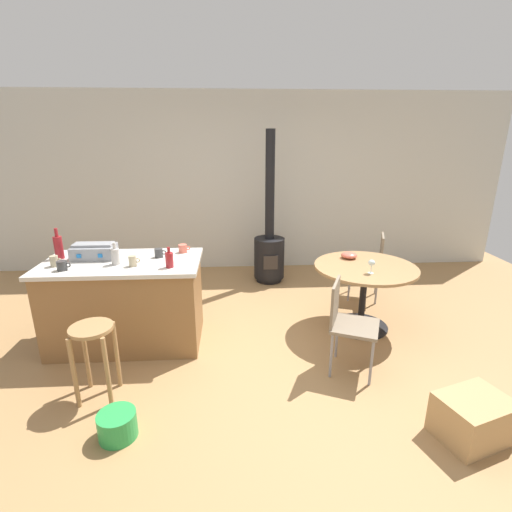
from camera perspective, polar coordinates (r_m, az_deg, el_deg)
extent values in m
plane|color=#A37A4C|center=(3.74, 1.10, -15.58)|extent=(8.80, 8.80, 0.00)
cube|color=beige|center=(5.96, -0.98, 10.97)|extent=(8.00, 0.10, 2.70)
cube|color=olive|center=(4.08, -19.03, -6.90)|extent=(1.46, 0.77, 0.85)
cube|color=beige|center=(3.92, -19.68, -0.98)|extent=(1.52, 0.83, 0.04)
cylinder|color=#A37A4C|center=(3.47, -20.36, -13.82)|extent=(0.04, 0.04, 0.61)
cylinder|color=#A37A4C|center=(3.55, -24.36, -13.58)|extent=(0.04, 0.04, 0.61)
cylinder|color=#A37A4C|center=(3.36, -25.86, -15.75)|extent=(0.04, 0.04, 0.61)
cylinder|color=#A37A4C|center=(3.27, -21.61, -16.09)|extent=(0.04, 0.04, 0.61)
cylinder|color=#A37A4C|center=(3.26, -23.73, -10.01)|extent=(0.34, 0.34, 0.03)
cylinder|color=black|center=(4.47, 15.49, -10.17)|extent=(0.60, 0.60, 0.02)
cylinder|color=black|center=(4.33, 15.86, -6.20)|extent=(0.07, 0.07, 0.70)
cylinder|color=#A37A4C|center=(4.19, 16.28, -1.63)|extent=(1.09, 1.09, 0.03)
cube|color=#7F705B|center=(5.08, 16.15, -1.16)|extent=(0.51, 0.51, 0.03)
cube|color=#7F705B|center=(5.03, 18.50, 0.81)|extent=(0.14, 0.35, 0.40)
cylinder|color=gray|center=(5.01, 17.83, -4.55)|extent=(0.02, 0.02, 0.45)
cylinder|color=gray|center=(5.33, 17.77, -3.20)|extent=(0.02, 0.02, 0.45)
cylinder|color=gray|center=(5.32, 14.12, -2.89)|extent=(0.02, 0.02, 0.45)
cylinder|color=gray|center=(5.01, 13.94, -4.22)|extent=(0.02, 0.02, 0.45)
cube|color=#7F705B|center=(3.50, 14.79, -10.27)|extent=(0.53, 0.53, 0.03)
cube|color=#7F705B|center=(3.43, 11.88, -6.93)|extent=(0.17, 0.34, 0.40)
cylinder|color=gray|center=(3.77, 12.16, -11.90)|extent=(0.02, 0.02, 0.43)
cylinder|color=gray|center=(3.48, 11.32, -14.57)|extent=(0.02, 0.02, 0.43)
cylinder|color=gray|center=(3.46, 17.08, -15.25)|extent=(0.02, 0.02, 0.43)
cylinder|color=gray|center=(3.75, 17.42, -12.51)|extent=(0.02, 0.02, 0.43)
cylinder|color=black|center=(5.61, 1.97, -3.41)|extent=(0.37, 0.37, 0.06)
cylinder|color=black|center=(5.50, 2.01, -0.26)|extent=(0.44, 0.44, 0.59)
cube|color=#2D2826|center=(5.30, 2.23, -1.00)|extent=(0.20, 0.02, 0.20)
cylinder|color=black|center=(5.27, 2.13, 10.58)|extent=(0.13, 0.13, 1.50)
cube|color=gray|center=(4.09, -23.31, 0.59)|extent=(0.40, 0.26, 0.13)
cube|color=gray|center=(4.07, -23.44, 1.61)|extent=(0.38, 0.15, 0.02)
cube|color=blue|center=(4.00, -25.28, -0.01)|extent=(0.04, 0.01, 0.04)
cube|color=blue|center=(3.93, -22.55, 0.04)|extent=(0.04, 0.01, 0.04)
cylinder|color=maroon|center=(3.58, -13.00, -0.61)|extent=(0.07, 0.07, 0.14)
cylinder|color=maroon|center=(3.55, -13.11, 0.89)|extent=(0.03, 0.03, 0.05)
cylinder|color=maroon|center=(4.21, -27.74, 1.13)|extent=(0.08, 0.08, 0.22)
cylinder|color=maroon|center=(4.18, -28.04, 3.16)|extent=(0.03, 0.03, 0.09)
cylinder|color=#B7B2AD|center=(3.81, -20.53, -0.09)|extent=(0.08, 0.08, 0.15)
cylinder|color=#B7B2AD|center=(3.78, -20.71, 1.45)|extent=(0.03, 0.03, 0.06)
cylinder|color=#383838|center=(3.91, -14.54, 0.45)|extent=(0.08, 0.08, 0.09)
torus|color=#383838|center=(3.90, -13.78, 0.53)|extent=(0.05, 0.01, 0.05)
cylinder|color=tan|center=(3.99, -28.27, -0.69)|extent=(0.07, 0.07, 0.10)
torus|color=tan|center=(3.97, -27.65, -0.61)|extent=(0.05, 0.01, 0.05)
cylinder|color=#383838|center=(3.85, -27.35, -1.30)|extent=(0.09, 0.09, 0.09)
torus|color=#383838|center=(3.82, -26.60, -1.23)|extent=(0.05, 0.01, 0.05)
cylinder|color=#DB6651|center=(4.01, -11.04, 1.13)|extent=(0.09, 0.09, 0.09)
torus|color=#DB6651|center=(4.01, -10.26, 1.20)|extent=(0.05, 0.01, 0.05)
cylinder|color=tan|center=(3.71, -18.21, -0.71)|extent=(0.07, 0.07, 0.10)
torus|color=tan|center=(3.70, -17.51, -0.63)|extent=(0.05, 0.01, 0.05)
cylinder|color=silver|center=(3.98, 16.99, -2.49)|extent=(0.06, 0.06, 0.00)
cylinder|color=silver|center=(3.97, 17.05, -1.92)|extent=(0.01, 0.01, 0.08)
ellipsoid|color=silver|center=(3.95, 17.13, -0.99)|extent=(0.07, 0.07, 0.06)
ellipsoid|color=#DB6651|center=(4.39, 13.92, 0.12)|extent=(0.18, 0.18, 0.07)
cube|color=tan|center=(3.27, 30.03, -20.47)|extent=(0.57, 0.50, 0.32)
cylinder|color=green|center=(3.09, -20.26, -22.91)|extent=(0.27, 0.27, 0.19)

